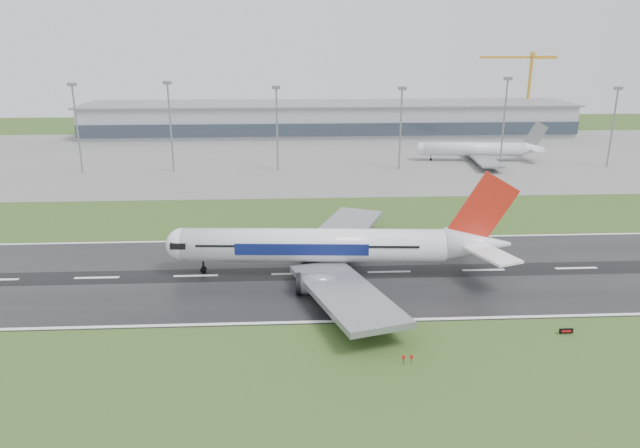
{
  "coord_description": "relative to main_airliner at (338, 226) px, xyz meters",
  "views": [
    {
      "loc": [
        -20.33,
        -112.66,
        46.57
      ],
      "look_at": [
        -13.82,
        12.0,
        7.0
      ],
      "focal_mm": 32.94,
      "sensor_mm": 36.0,
      "label": 1
    }
  ],
  "objects": [
    {
      "name": "parked_airliner",
      "position": [
        64.95,
        113.94,
        -2.78
      ],
      "size": [
        55.73,
        52.47,
        15.19
      ],
      "primitive_type": null,
      "rotation": [
        0.0,
        0.0,
        -0.08
      ],
      "color": "silver",
      "rests_on": "apron"
    },
    {
      "name": "runway_sign",
      "position": [
        35.55,
        -27.99,
        -9.94
      ],
      "size": [
        2.31,
        0.45,
        1.04
      ],
      "primitive_type": null,
      "rotation": [
        0.0,
        0.0,
        -0.08
      ],
      "color": "black",
      "rests_on": "ground"
    },
    {
      "name": "floodmast_2",
      "position": [
        -13.94,
        100.17,
        4.25
      ],
      "size": [
        0.64,
        0.64,
        29.42
      ],
      "primitive_type": "cylinder",
      "color": "gray",
      "rests_on": "ground"
    },
    {
      "name": "terminal",
      "position": [
        10.81,
        185.17,
        -2.96
      ],
      "size": [
        240.0,
        36.0,
        15.0
      ],
      "primitive_type": "cube",
      "color": "#8F929A",
      "rests_on": "ground"
    },
    {
      "name": "floodmast_1",
      "position": [
        -51.91,
        100.17,
        5.12
      ],
      "size": [
        0.64,
        0.64,
        31.17
      ],
      "primitive_type": "cylinder",
      "color": "gray",
      "rests_on": "ground"
    },
    {
      "name": "floodmast_4",
      "position": [
        69.25,
        100.17,
        5.65
      ],
      "size": [
        0.64,
        0.64,
        32.22
      ],
      "primitive_type": "cylinder",
      "color": "gray",
      "rests_on": "ground"
    },
    {
      "name": "floodmast_0",
      "position": [
        -84.71,
        100.17,
        4.89
      ],
      "size": [
        0.64,
        0.64,
        30.71
      ],
      "primitive_type": "cylinder",
      "color": "gray",
      "rests_on": "ground"
    },
    {
      "name": "main_airliner",
      "position": [
        0.0,
        0.0,
        0.0
      ],
      "size": [
        74.5,
        71.39,
        20.72
      ],
      "primitive_type": null,
      "rotation": [
        0.0,
        0.0,
        -0.07
      ],
      "color": "white",
      "rests_on": "runway"
    },
    {
      "name": "floodmast_3",
      "position": [
        31.06,
        100.17,
        4.01
      ],
      "size": [
        0.64,
        0.64,
        28.94
      ],
      "primitive_type": "cylinder",
      "color": "gray",
      "rests_on": "ground"
    },
    {
      "name": "tower_crane",
      "position": [
        118.2,
        200.17,
        9.6
      ],
      "size": [
        40.35,
        4.29,
        40.13
      ],
      "primitive_type": null,
      "rotation": [
        0.0,
        0.0,
        -0.05
      ],
      "color": "gold",
      "rests_on": "ground"
    },
    {
      "name": "apron",
      "position": [
        10.81,
        125.17,
        -10.42
      ],
      "size": [
        400.0,
        130.0,
        0.08
      ],
      "primitive_type": "cube",
      "color": "slate",
      "rests_on": "ground"
    },
    {
      "name": "floodmast_5",
      "position": [
        110.61,
        100.17,
        3.85
      ],
      "size": [
        0.64,
        0.64,
        28.62
      ],
      "primitive_type": "cylinder",
      "color": "gray",
      "rests_on": "ground"
    },
    {
      "name": "runway",
      "position": [
        10.81,
        0.17,
        -10.41
      ],
      "size": [
        400.0,
        45.0,
        0.1
      ],
      "primitive_type": "cube",
      "color": "black",
      "rests_on": "ground"
    },
    {
      "name": "ground",
      "position": [
        10.81,
        0.17,
        -10.46
      ],
      "size": [
        520.0,
        520.0,
        0.0
      ],
      "primitive_type": "plane",
      "color": "#2D4A1B",
      "rests_on": "ground"
    }
  ]
}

